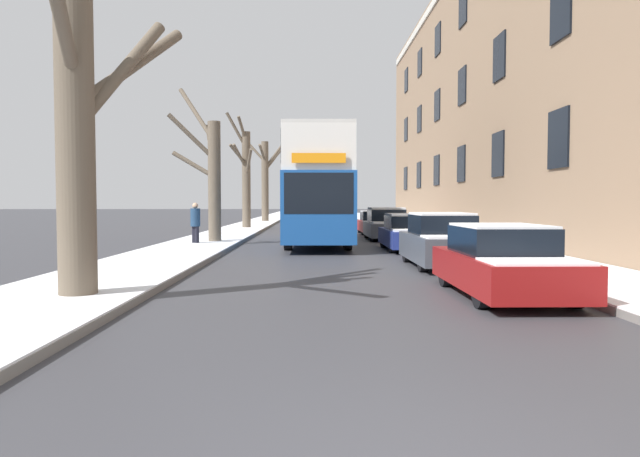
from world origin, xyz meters
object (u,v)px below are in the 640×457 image
Objects in this scene: bare_tree_left_0 at (79,125)px; bare_tree_left_3 at (265,178)px; parked_car_4 at (375,223)px; parked_car_3 at (386,225)px; bare_tree_left_2 at (245,175)px; pedestrian_left_sidewalk at (195,223)px; parked_car_0 at (503,263)px; parked_car_2 at (408,233)px; parked_car_1 at (442,242)px; double_decker_bus at (317,184)px; bare_tree_left_1 at (211,174)px.

bare_tree_left_0 is 0.94× the size of bare_tree_left_3.
bare_tree_left_3 is 20.13m from parked_car_4.
bare_tree_left_2 is at bearing 127.91° from parked_car_3.
pedestrian_left_sidewalk is at bearing -91.34° from bare_tree_left_2.
parked_car_0 is 10.30m from parked_car_2.
bare_tree_left_3 is 1.88× the size of parked_car_3.
bare_tree_left_2 is 1.82× the size of parked_car_0.
parked_car_3 is at bearing -109.14° from pedestrian_left_sidewalk.
parked_car_0 is at bearing -79.17° from bare_tree_left_3.
bare_tree_left_3 reaches higher than parked_car_1.
bare_tree_left_0 reaches higher than parked_car_3.
double_decker_bus reaches higher than parked_car_1.
bare_tree_left_2 reaches higher than parked_car_0.
double_decker_bus is at bearing 73.59° from bare_tree_left_0.
parked_car_4 is at bearing 90.00° from parked_car_2.
bare_tree_left_2 is 4.31× the size of pedestrian_left_sidewalk.
bare_tree_left_3 is at bearing 89.21° from bare_tree_left_2.
bare_tree_left_2 is 0.98× the size of bare_tree_left_3.
parked_car_4 is 2.38× the size of pedestrian_left_sidewalk.
double_decker_bus is at bearing -113.51° from parked_car_4.
double_decker_bus is at bearing 134.41° from parked_car_2.
bare_tree_left_3 is 0.68× the size of double_decker_bus.
parked_car_4 is at bearing 90.00° from parked_car_1.
parked_car_3 reaches higher than parked_car_0.
bare_tree_left_0 is 18.65m from parked_car_3.
bare_tree_left_0 reaches higher than parked_car_4.
bare_tree_left_1 is 8.51m from parked_car_2.
bare_tree_left_0 is 9.60m from parked_car_1.
parked_car_4 is (0.00, 4.96, -0.09)m from parked_car_3.
bare_tree_left_1 reaches higher than double_decker_bus.
bare_tree_left_0 is at bearing -89.90° from bare_tree_left_3.
bare_tree_left_3 is 40.46m from parked_car_0.
bare_tree_left_3 is at bearing 104.50° from parked_car_2.
double_decker_bus is 2.73× the size of parked_car_0.
parked_car_3 is (0.00, 16.29, 0.07)m from parked_car_0.
pedestrian_left_sidewalk is at bearing -109.22° from bare_tree_left_1.
bare_tree_left_3 is (0.18, 13.35, 0.41)m from bare_tree_left_2.
parked_car_1 is at bearing -90.00° from parked_car_4.
bare_tree_left_1 is 8.57m from parked_car_3.
double_decker_bus is 4.60m from parked_car_3.
parked_car_0 is at bearing -90.00° from parked_car_3.
parked_car_4 is at bearing 71.05° from bare_tree_left_0.
bare_tree_left_3 is at bearing 100.83° from parked_car_0.
bare_tree_left_3 reaches higher than bare_tree_left_2.
bare_tree_left_2 is 1.85× the size of parked_car_3.
pedestrian_left_sidewalk is (-0.59, 12.59, -2.09)m from bare_tree_left_0.
double_decker_bus is at bearing 103.57° from parked_car_0.
parked_car_2 is (7.67, -2.90, -2.28)m from bare_tree_left_1.
bare_tree_left_3 is 24.73m from parked_car_3.
parked_car_0 is 21.26m from parked_car_4.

